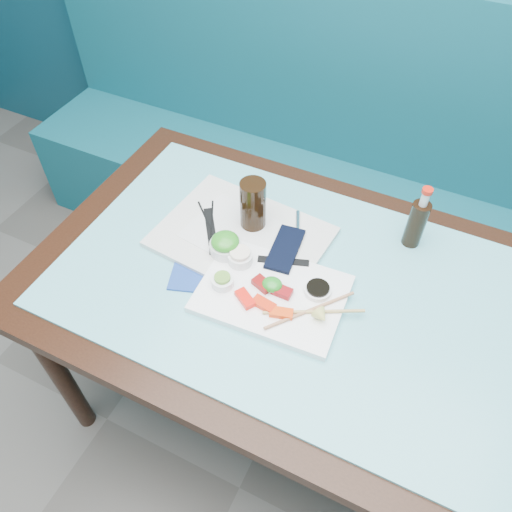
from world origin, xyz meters
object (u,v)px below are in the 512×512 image
at_px(cola_bottle_body, 416,224).
at_px(blue_napkin, 203,269).
at_px(dining_table, 288,300).
at_px(seaweed_bowl, 225,247).
at_px(serving_tray, 241,237).
at_px(sashimi_plate, 272,294).
at_px(cola_glass, 253,204).
at_px(booth_bench, 364,196).

bearing_deg(cola_bottle_body, blue_napkin, -144.29).
bearing_deg(dining_table, cola_bottle_body, 47.52).
relative_size(dining_table, blue_napkin, 8.59).
xyz_separation_m(seaweed_bowl, blue_napkin, (-0.03, -0.07, -0.03)).
height_order(dining_table, serving_tray, serving_tray).
xyz_separation_m(sashimi_plate, cola_glass, (-0.15, 0.20, 0.08)).
relative_size(sashimi_plate, blue_napkin, 2.27).
height_order(serving_tray, blue_napkin, serving_tray).
distance_m(seaweed_bowl, cola_glass, 0.14).
xyz_separation_m(sashimi_plate, serving_tray, (-0.16, 0.14, -0.00)).
distance_m(booth_bench, dining_table, 0.89).
bearing_deg(blue_napkin, serving_tray, 73.81).
bearing_deg(cola_bottle_body, sashimi_plate, -128.61).
xyz_separation_m(serving_tray, cola_bottle_body, (0.44, 0.20, 0.06)).
relative_size(seaweed_bowl, blue_napkin, 0.53).
height_order(dining_table, sashimi_plate, sashimi_plate).
distance_m(cola_bottle_body, blue_napkin, 0.59).
bearing_deg(sashimi_plate, seaweed_bowl, 154.78).
bearing_deg(sashimi_plate, cola_bottle_body, 48.24).
bearing_deg(serving_tray, booth_bench, 81.78).
relative_size(booth_bench, cola_bottle_body, 20.74).
bearing_deg(seaweed_bowl, dining_table, -0.53).
distance_m(booth_bench, cola_bottle_body, 0.77).
bearing_deg(cola_bottle_body, cola_glass, -161.38).
bearing_deg(cola_glass, sashimi_plate, -52.67).
xyz_separation_m(booth_bench, seaweed_bowl, (-0.19, -0.84, 0.42)).
bearing_deg(seaweed_bowl, serving_tray, 82.41).
xyz_separation_m(dining_table, seaweed_bowl, (-0.19, 0.00, 0.13)).
distance_m(serving_tray, cola_glass, 0.10).
distance_m(dining_table, serving_tray, 0.22).
relative_size(cola_glass, cola_bottle_body, 1.05).
bearing_deg(cola_bottle_body, dining_table, -132.48).
distance_m(serving_tray, seaweed_bowl, 0.08).
distance_m(sashimi_plate, blue_napkin, 0.20).
distance_m(booth_bench, sashimi_plate, 0.99).
height_order(sashimi_plate, cola_glass, cola_glass).
relative_size(sashimi_plate, cola_bottle_body, 2.55).
distance_m(serving_tray, cola_bottle_body, 0.48).
height_order(booth_bench, cola_bottle_body, booth_bench).
bearing_deg(sashimi_plate, booth_bench, 85.45).
xyz_separation_m(booth_bench, cola_glass, (-0.17, -0.71, 0.48)).
xyz_separation_m(seaweed_bowl, cola_bottle_body, (0.45, 0.27, 0.04)).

